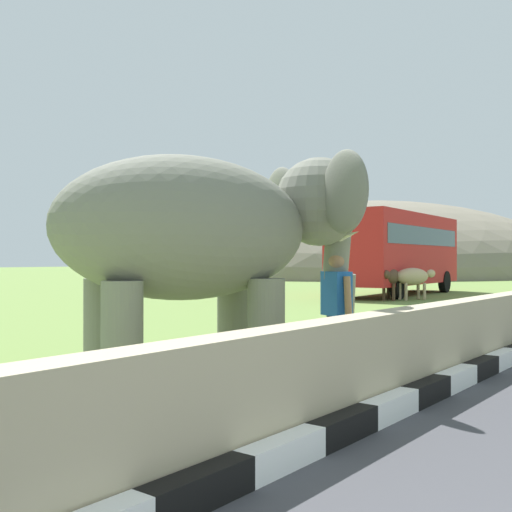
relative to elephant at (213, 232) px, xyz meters
name	(u,v)px	position (x,y,z in m)	size (l,w,h in m)	color
barrier_parapet	(320,378)	(-0.79, -2.00, -1.39)	(28.00, 0.36, 1.00)	tan
elephant	(213,232)	(0.00, 0.00, 0.00)	(4.01, 3.29, 2.89)	slate
person_handler	(336,307)	(1.56, -0.79, -0.96)	(0.39, 0.62, 1.66)	navy
bus_red	(398,247)	(19.57, 6.74, 0.20)	(9.58, 3.19, 3.50)	#B21E1E
cow_near	(391,277)	(16.06, 5.39, -1.02)	(1.93, 0.99, 1.23)	#473323
cow_mid	(413,277)	(16.82, 4.82, -1.02)	(1.88, 1.21, 1.23)	tan
hill_east	(377,274)	(52.21, 24.18, -1.89)	(46.21, 36.97, 14.70)	#716A59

